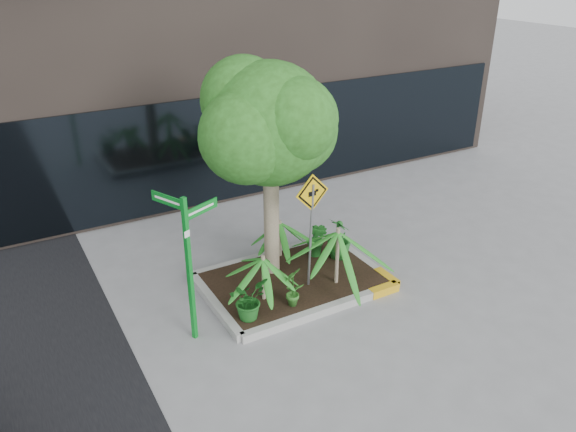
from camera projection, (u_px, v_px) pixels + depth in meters
ground at (292, 295)px, 10.33m from camera, size 80.00×80.00×0.00m
planter at (295, 280)px, 10.60m from camera, size 3.35×2.36×0.15m
tree at (270, 124)px, 9.62m from camera, size 2.78×2.47×4.17m
palm_front at (338, 232)px, 10.00m from camera, size 1.26×1.26×1.40m
palm_left at (263, 259)px, 9.61m from camera, size 0.97×0.97×1.08m
palm_back at (280, 223)px, 11.06m from camera, size 0.88×0.88×0.97m
shrub_a at (248, 299)px, 9.30m from camera, size 0.86×0.86×0.70m
shrub_b at (339, 238)px, 11.13m from camera, size 0.53×0.53×0.84m
shrub_c at (293, 286)px, 9.63m from camera, size 0.55×0.55×0.74m
shrub_d at (317, 239)px, 11.18m from camera, size 0.56×0.56×0.77m
street_sign_post at (188, 253)px, 8.60m from camera, size 0.92×0.69×2.50m
cattle_sign at (312, 212)px, 9.70m from camera, size 0.68×0.14×2.20m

